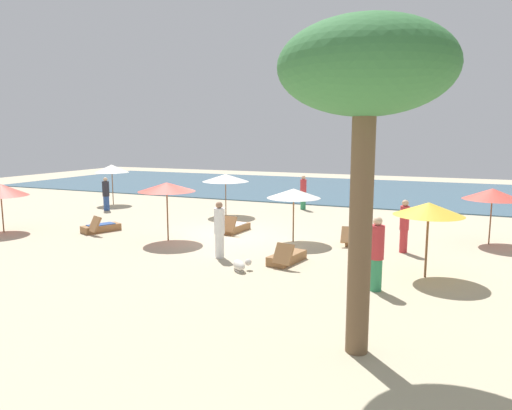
{
  "coord_description": "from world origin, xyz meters",
  "views": [
    {
      "loc": [
        8.27,
        -15.78,
        3.91
      ],
      "look_at": [
        0.99,
        1.22,
        1.1
      ],
      "focal_mm": 32.54,
      "sensor_mm": 36.0,
      "label": 1
    }
  ],
  "objects_px": {
    "person_1": "(404,226)",
    "palm_1": "(366,75)",
    "umbrella_0": "(0,190)",
    "umbrella_1": "(226,178)",
    "umbrella_4": "(294,193)",
    "umbrella_3": "(492,194)",
    "person_0": "(219,229)",
    "lounger_3": "(286,257)",
    "lounger_1": "(355,238)",
    "umbrella_6": "(429,209)",
    "lounger_0": "(100,228)",
    "dog": "(240,265)",
    "umbrella_2": "(167,187)",
    "person_3": "(303,192)",
    "umbrella_5": "(112,169)",
    "lounger_2": "(235,228)",
    "person_4": "(377,253)",
    "person_2": "(106,194)"
  },
  "relations": [
    {
      "from": "person_1",
      "to": "palm_1",
      "type": "relative_size",
      "value": 0.31
    },
    {
      "from": "umbrella_0",
      "to": "umbrella_1",
      "type": "xyz_separation_m",
      "value": [
        6.51,
        7.03,
        0.12
      ]
    },
    {
      "from": "umbrella_0",
      "to": "umbrella_4",
      "type": "height_order",
      "value": "same"
    },
    {
      "from": "umbrella_3",
      "to": "person_0",
      "type": "distance_m",
      "value": 9.77
    },
    {
      "from": "lounger_3",
      "to": "lounger_1",
      "type": "bearing_deg",
      "value": 67.94
    },
    {
      "from": "umbrella_6",
      "to": "lounger_0",
      "type": "xyz_separation_m",
      "value": [
        -12.5,
        1.22,
        -1.74
      ]
    },
    {
      "from": "umbrella_1",
      "to": "dog",
      "type": "distance_m",
      "value": 9.49
    },
    {
      "from": "umbrella_2",
      "to": "person_0",
      "type": "bearing_deg",
      "value": -25.86
    },
    {
      "from": "lounger_0",
      "to": "person_0",
      "type": "height_order",
      "value": "person_0"
    },
    {
      "from": "umbrella_0",
      "to": "lounger_0",
      "type": "xyz_separation_m",
      "value": [
        3.57,
        1.59,
        -1.55
      ]
    },
    {
      "from": "lounger_1",
      "to": "person_1",
      "type": "bearing_deg",
      "value": -22.18
    },
    {
      "from": "umbrella_0",
      "to": "person_3",
      "type": "xyz_separation_m",
      "value": [
        9.41,
        10.31,
        -0.81
      ]
    },
    {
      "from": "umbrella_1",
      "to": "lounger_0",
      "type": "relative_size",
      "value": 1.3
    },
    {
      "from": "umbrella_5",
      "to": "lounger_2",
      "type": "height_order",
      "value": "umbrella_5"
    },
    {
      "from": "dog",
      "to": "person_3",
      "type": "bearing_deg",
      "value": 98.4
    },
    {
      "from": "umbrella_1",
      "to": "lounger_1",
      "type": "height_order",
      "value": "umbrella_1"
    },
    {
      "from": "umbrella_4",
      "to": "lounger_0",
      "type": "height_order",
      "value": "umbrella_4"
    },
    {
      "from": "umbrella_5",
      "to": "person_1",
      "type": "distance_m",
      "value": 16.99
    },
    {
      "from": "person_4",
      "to": "lounger_2",
      "type": "bearing_deg",
      "value": 141.81
    },
    {
      "from": "umbrella_0",
      "to": "umbrella_6",
      "type": "relative_size",
      "value": 1.0
    },
    {
      "from": "lounger_2",
      "to": "dog",
      "type": "bearing_deg",
      "value": -62.47
    },
    {
      "from": "umbrella_0",
      "to": "person_1",
      "type": "bearing_deg",
      "value": 11.07
    },
    {
      "from": "lounger_0",
      "to": "umbrella_3",
      "type": "bearing_deg",
      "value": 14.85
    },
    {
      "from": "lounger_3",
      "to": "person_4",
      "type": "bearing_deg",
      "value": -27.5
    },
    {
      "from": "umbrella_4",
      "to": "lounger_1",
      "type": "relative_size",
      "value": 1.13
    },
    {
      "from": "umbrella_3",
      "to": "umbrella_6",
      "type": "height_order",
      "value": "umbrella_6"
    },
    {
      "from": "lounger_1",
      "to": "person_4",
      "type": "relative_size",
      "value": 0.92
    },
    {
      "from": "lounger_1",
      "to": "lounger_0",
      "type": "bearing_deg",
      "value": -167.97
    },
    {
      "from": "umbrella_3",
      "to": "lounger_0",
      "type": "height_order",
      "value": "umbrella_3"
    },
    {
      "from": "lounger_3",
      "to": "person_1",
      "type": "xyz_separation_m",
      "value": [
        3.17,
        2.76,
        0.74
      ]
    },
    {
      "from": "umbrella_1",
      "to": "umbrella_3",
      "type": "bearing_deg",
      "value": -8.11
    },
    {
      "from": "umbrella_0",
      "to": "person_1",
      "type": "distance_m",
      "value": 15.53
    },
    {
      "from": "lounger_1",
      "to": "person_1",
      "type": "xyz_separation_m",
      "value": [
        1.76,
        -0.72,
        0.74
      ]
    },
    {
      "from": "palm_1",
      "to": "dog",
      "type": "distance_m",
      "value": 7.28
    },
    {
      "from": "umbrella_5",
      "to": "person_1",
      "type": "xyz_separation_m",
      "value": [
        16.25,
        -4.83,
        -1.11
      ]
    },
    {
      "from": "umbrella_1",
      "to": "umbrella_5",
      "type": "bearing_deg",
      "value": 174.08
    },
    {
      "from": "person_2",
      "to": "person_3",
      "type": "xyz_separation_m",
      "value": [
        9.33,
        4.33,
        0.05
      ]
    },
    {
      "from": "lounger_3",
      "to": "palm_1",
      "type": "distance_m",
      "value": 7.6
    },
    {
      "from": "umbrella_1",
      "to": "lounger_3",
      "type": "relative_size",
      "value": 1.31
    },
    {
      "from": "person_2",
      "to": "umbrella_0",
      "type": "bearing_deg",
      "value": -90.76
    },
    {
      "from": "umbrella_1",
      "to": "palm_1",
      "type": "bearing_deg",
      "value": -53.85
    },
    {
      "from": "umbrella_5",
      "to": "person_0",
      "type": "distance_m",
      "value": 13.47
    },
    {
      "from": "umbrella_3",
      "to": "person_3",
      "type": "xyz_separation_m",
      "value": [
        -8.53,
        4.91,
        -0.91
      ]
    },
    {
      "from": "umbrella_6",
      "to": "lounger_0",
      "type": "height_order",
      "value": "umbrella_6"
    },
    {
      "from": "umbrella_0",
      "to": "lounger_3",
      "type": "relative_size",
      "value": 1.22
    },
    {
      "from": "person_1",
      "to": "umbrella_2",
      "type": "bearing_deg",
      "value": -169.0
    },
    {
      "from": "lounger_2",
      "to": "dog",
      "type": "distance_m",
      "value": 5.46
    },
    {
      "from": "umbrella_6",
      "to": "person_4",
      "type": "xyz_separation_m",
      "value": [
        -1.1,
        -1.67,
        -0.95
      ]
    },
    {
      "from": "umbrella_5",
      "to": "lounger_3",
      "type": "distance_m",
      "value": 15.24
    },
    {
      "from": "umbrella_5",
      "to": "umbrella_1",
      "type": "bearing_deg",
      "value": -5.92
    }
  ]
}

